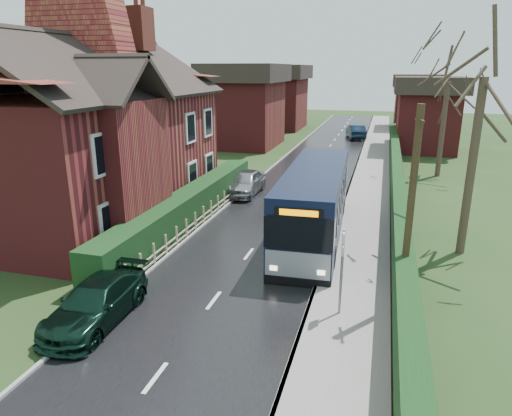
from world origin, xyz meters
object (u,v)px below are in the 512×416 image
(brick_house, at_px, (91,130))
(bus, at_px, (314,204))
(telegraph_pole, at_px, (410,212))
(car_green, at_px, (96,302))
(bus_stop_sign, at_px, (342,261))
(car_silver, at_px, (246,182))

(brick_house, height_order, bus, brick_house)
(brick_house, distance_m, telegraph_pole, 15.65)
(car_green, xyz_separation_m, bus_stop_sign, (6.90, 2.15, 1.24))
(bus, distance_m, bus_stop_sign, 6.87)
(car_green, distance_m, telegraph_pole, 9.61)
(brick_house, relative_size, car_green, 3.50)
(bus, height_order, telegraph_pole, telegraph_pole)
(bus, distance_m, telegraph_pole, 6.87)
(brick_house, bearing_deg, bus, -0.29)
(bus_stop_sign, bearing_deg, bus, 101.02)
(car_green, bearing_deg, bus, 58.42)
(brick_house, height_order, bus_stop_sign, brick_house)
(car_silver, bearing_deg, telegraph_pole, -52.82)
(car_silver, bearing_deg, brick_house, -133.41)
(bus, xyz_separation_m, car_silver, (-5.00, 6.12, -0.83))
(brick_house, relative_size, telegraph_pole, 2.33)
(telegraph_pole, bearing_deg, bus_stop_sign, -161.68)
(car_silver, xyz_separation_m, telegraph_pole, (8.60, -11.75, 2.46))
(bus_stop_sign, relative_size, telegraph_pole, 0.44)
(car_green, xyz_separation_m, telegraph_pole, (8.70, 3.16, 2.57))
(car_green, distance_m, bus_stop_sign, 7.33)
(telegraph_pole, bearing_deg, car_green, -170.88)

